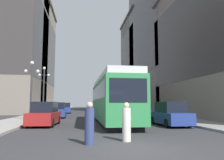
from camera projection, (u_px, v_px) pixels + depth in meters
ground_plane at (134, 149)px, 8.05m from camera, size 200.00×200.00×0.00m
sidewalk_left at (54, 111)px, 46.38m from camera, size 3.39×120.00×0.15m
sidewalk_right at (125, 111)px, 48.51m from camera, size 3.39×120.00×0.15m
streetcar at (112, 99)px, 18.66m from camera, size 2.70×13.15×3.89m
transit_bus at (118, 102)px, 32.90m from camera, size 2.59×12.10×3.45m
parked_car_left_near at (66, 108)px, 38.01m from camera, size 2.08×4.99×1.82m
parked_car_left_mid at (58, 111)px, 25.99m from camera, size 2.07×4.57×1.82m
parked_car_right_far at (170, 115)px, 16.56m from camera, size 1.96×4.49×1.82m
parked_car_left_far at (45, 115)px, 16.63m from camera, size 2.08×4.47×1.82m
pedestrian_crossing_near at (89, 125)px, 8.99m from camera, size 0.39×0.39×1.75m
pedestrian_crossing_far at (126, 123)px, 9.74m from camera, size 0.39×0.39×1.74m
lamp_post_left_near at (31, 81)px, 20.29m from camera, size 1.41×0.36×5.53m
lamp_post_left_far at (44, 84)px, 26.91m from camera, size 1.41×0.36×6.11m
building_left_corner at (23, 54)px, 49.26m from camera, size 12.45×19.49×24.88m
building_left_midblock at (7, 44)px, 39.19m from camera, size 12.66×15.29×24.19m
building_right_midblock at (176, 35)px, 44.31m from camera, size 15.81×20.62×30.52m
building_right_far at (145, 62)px, 57.10m from camera, size 10.81×16.22×24.37m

